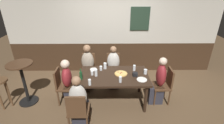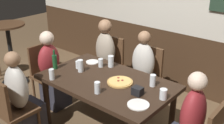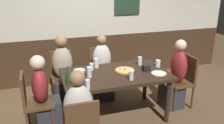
{
  "view_description": "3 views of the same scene",
  "coord_description": "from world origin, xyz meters",
  "px_view_note": "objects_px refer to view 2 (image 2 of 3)",
  "views": [
    {
      "loc": [
        -0.08,
        -3.31,
        2.65
      ],
      "look_at": [
        -0.04,
        0.09,
        1.03
      ],
      "focal_mm": 26.51,
      "sensor_mm": 36.0,
      "label": 1
    },
    {
      "loc": [
        1.94,
        -2.21,
        2.23
      ],
      "look_at": [
        -0.04,
        0.15,
        0.91
      ],
      "focal_mm": 44.54,
      "sensor_mm": 36.0,
      "label": 2
    },
    {
      "loc": [
        -1.05,
        -3.07,
        2.05
      ],
      "look_at": [
        -0.02,
        0.1,
        0.89
      ],
      "focal_mm": 37.42,
      "sensor_mm": 36.0,
      "label": 3
    }
  ],
  "objects_px": {
    "beer_glass_tall": "(52,75)",
    "plate_white_large": "(138,105)",
    "person_left_near": "(23,103)",
    "person_mid_far": "(141,78)",
    "plate_white_small": "(92,62)",
    "person_head_west": "(52,75)",
    "tumbler_short": "(80,67)",
    "tumbler_water": "(163,95)",
    "pint_glass_pale": "(153,81)",
    "person_left_far": "(104,64)",
    "beer_bottle_green": "(55,61)",
    "condiment_caddy": "(138,91)",
    "dining_table": "(107,86)",
    "pizza": "(120,82)",
    "chair_head_west": "(45,71)",
    "pint_glass_stout": "(101,63)",
    "chair_left_far": "(110,62)",
    "highball_clear": "(97,88)",
    "beer_glass_half": "(111,62)",
    "chair_left_near": "(10,108)",
    "side_bar_table": "(10,50)",
    "chair_mid_far": "(147,74)",
    "pint_glass_amber": "(78,65)"
  },
  "relations": [
    {
      "from": "beer_glass_tall",
      "to": "highball_clear",
      "type": "height_order",
      "value": "highball_clear"
    },
    {
      "from": "pizza",
      "to": "condiment_caddy",
      "type": "xyz_separation_m",
      "value": [
        0.32,
        -0.1,
        0.03
      ]
    },
    {
      "from": "person_head_west",
      "to": "side_bar_table",
      "type": "bearing_deg",
      "value": -179.57
    },
    {
      "from": "beer_glass_half",
      "to": "plate_white_small",
      "type": "height_order",
      "value": "beer_glass_half"
    },
    {
      "from": "plate_white_large",
      "to": "person_left_near",
      "type": "bearing_deg",
      "value": -158.85
    },
    {
      "from": "tumbler_short",
      "to": "person_head_west",
      "type": "bearing_deg",
      "value": 177.03
    },
    {
      "from": "person_left_far",
      "to": "beer_bottle_green",
      "type": "height_order",
      "value": "person_left_far"
    },
    {
      "from": "person_mid_far",
      "to": "plate_white_small",
      "type": "bearing_deg",
      "value": -137.83
    },
    {
      "from": "beer_bottle_green",
      "to": "side_bar_table",
      "type": "relative_size",
      "value": 0.24
    },
    {
      "from": "chair_head_west",
      "to": "pizza",
      "type": "distance_m",
      "value": 1.4
    },
    {
      "from": "person_left_near",
      "to": "pint_glass_pale",
      "type": "xyz_separation_m",
      "value": [
        1.19,
        0.94,
        0.32
      ]
    },
    {
      "from": "highball_clear",
      "to": "beer_glass_half",
      "type": "bearing_deg",
      "value": 118.51
    },
    {
      "from": "chair_head_west",
      "to": "person_mid_far",
      "type": "bearing_deg",
      "value": 30.82
    },
    {
      "from": "tumbler_short",
      "to": "pint_glass_stout",
      "type": "xyz_separation_m",
      "value": [
        0.1,
        0.27,
        -0.02
      ]
    },
    {
      "from": "pint_glass_stout",
      "to": "beer_bottle_green",
      "type": "relative_size",
      "value": 0.44
    },
    {
      "from": "person_head_west",
      "to": "plate_white_small",
      "type": "height_order",
      "value": "person_head_west"
    },
    {
      "from": "beer_glass_tall",
      "to": "plate_white_large",
      "type": "xyz_separation_m",
      "value": [
        1.12,
        0.19,
        -0.05
      ]
    },
    {
      "from": "dining_table",
      "to": "person_left_far",
      "type": "distance_m",
      "value": 1.02
    },
    {
      "from": "pizza",
      "to": "side_bar_table",
      "type": "distance_m",
      "value": 2.27
    },
    {
      "from": "chair_mid_far",
      "to": "tumbler_short",
      "type": "relative_size",
      "value": 5.6
    },
    {
      "from": "person_left_near",
      "to": "beer_glass_tall",
      "type": "bearing_deg",
      "value": 59.55
    },
    {
      "from": "chair_head_west",
      "to": "pint_glass_pale",
      "type": "distance_m",
      "value": 1.74
    },
    {
      "from": "tumbler_short",
      "to": "tumbler_water",
      "type": "xyz_separation_m",
      "value": [
        1.14,
        0.08,
        -0.02
      ]
    },
    {
      "from": "beer_bottle_green",
      "to": "condiment_caddy",
      "type": "distance_m",
      "value": 1.21
    },
    {
      "from": "tumbler_short",
      "to": "chair_head_west",
      "type": "bearing_deg",
      "value": 177.64
    },
    {
      "from": "chair_head_west",
      "to": "pint_glass_pale",
      "type": "height_order",
      "value": "chair_head_west"
    },
    {
      "from": "pizza",
      "to": "plate_white_small",
      "type": "xyz_separation_m",
      "value": [
        -0.66,
        0.23,
        -0.01
      ]
    },
    {
      "from": "chair_left_near",
      "to": "beer_glass_tall",
      "type": "height_order",
      "value": "chair_left_near"
    },
    {
      "from": "chair_left_near",
      "to": "plate_white_small",
      "type": "distance_m",
      "value": 1.2
    },
    {
      "from": "beer_bottle_green",
      "to": "plate_white_small",
      "type": "bearing_deg",
      "value": 63.15
    },
    {
      "from": "person_left_far",
      "to": "plate_white_small",
      "type": "relative_size",
      "value": 6.95
    },
    {
      "from": "dining_table",
      "to": "pizza",
      "type": "distance_m",
      "value": 0.19
    },
    {
      "from": "chair_mid_far",
      "to": "tumbler_water",
      "type": "bearing_deg",
      "value": -48.7
    },
    {
      "from": "chair_left_near",
      "to": "highball_clear",
      "type": "height_order",
      "value": "chair_left_near"
    },
    {
      "from": "chair_left_far",
      "to": "plate_white_small",
      "type": "xyz_separation_m",
      "value": [
        0.2,
        -0.61,
        0.25
      ]
    },
    {
      "from": "person_mid_far",
      "to": "chair_mid_far",
      "type": "bearing_deg",
      "value": 90.0
    },
    {
      "from": "person_mid_far",
      "to": "pint_glass_pale",
      "type": "bearing_deg",
      "value": -45.27
    },
    {
      "from": "condiment_caddy",
      "to": "pint_glass_pale",
      "type": "bearing_deg",
      "value": 86.7
    },
    {
      "from": "person_left_far",
      "to": "condiment_caddy",
      "type": "bearing_deg",
      "value": -33.31
    },
    {
      "from": "chair_head_west",
      "to": "beer_bottle_green",
      "type": "xyz_separation_m",
      "value": [
        0.48,
        -0.18,
        0.34
      ]
    },
    {
      "from": "chair_left_far",
      "to": "pint_glass_amber",
      "type": "distance_m",
      "value": 0.94
    },
    {
      "from": "pint_glass_pale",
      "to": "plate_white_small",
      "type": "distance_m",
      "value": 0.99
    },
    {
      "from": "beer_bottle_green",
      "to": "plate_white_small",
      "type": "xyz_separation_m",
      "value": [
        0.23,
        0.45,
        -0.09
      ]
    },
    {
      "from": "beer_bottle_green",
      "to": "plate_white_small",
      "type": "relative_size",
      "value": 1.47
    },
    {
      "from": "tumbler_short",
      "to": "plate_white_large",
      "type": "height_order",
      "value": "tumbler_short"
    },
    {
      "from": "pizza",
      "to": "highball_clear",
      "type": "relative_size",
      "value": 2.27
    },
    {
      "from": "dining_table",
      "to": "beer_glass_tall",
      "type": "distance_m",
      "value": 0.67
    },
    {
      "from": "tumbler_short",
      "to": "plate_white_large",
      "type": "relative_size",
      "value": 0.7
    },
    {
      "from": "beer_glass_tall",
      "to": "condiment_caddy",
      "type": "distance_m",
      "value": 1.05
    },
    {
      "from": "chair_left_near",
      "to": "chair_left_far",
      "type": "relative_size",
      "value": 1.0
    }
  ]
}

